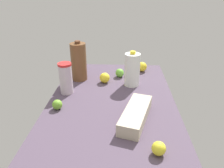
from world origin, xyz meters
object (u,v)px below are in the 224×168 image
tumbler_cup (66,78)px  lime_loose (57,105)px  egg_carton (136,114)px  chocolate_milk_jug (79,62)px  lemon_by_jug (159,148)px  lemon_near_front (105,78)px  milk_jug (132,70)px  lemon_far_back (142,67)px  lime_beside_bowl (120,73)px

tumbler_cup → lime_loose: size_ratio=3.58×
egg_carton → chocolate_milk_jug: (50.41, 38.60, 10.15)cm
lime_loose → lemon_by_jug: (-33.14, -51.98, 0.17)cm
chocolate_milk_jug → lemon_near_front: chocolate_milk_jug is taller
milk_jug → egg_carton: milk_jug is taller
lemon_far_back → lemon_near_front: 35.96cm
lemon_near_front → lemon_by_jug: bearing=-158.1°
lemon_near_front → chocolate_milk_jug: bearing=75.5°
chocolate_milk_jug → lime_loose: size_ratio=5.07×
milk_jug → lime_loose: (-33.96, 42.89, -8.50)cm
lemon_near_front → tumbler_cup: bearing=126.0°
egg_carton → lemon_by_jug: egg_carton is taller
milk_jug → lemon_far_back: milk_jug is taller
lemon_far_back → lime_beside_bowl: bearing=124.6°
chocolate_milk_jug → lemon_far_back: size_ratio=3.75×
lemon_by_jug → chocolate_milk_jug: bearing=32.1°
lemon_by_jug → lemon_near_front: (69.92, 28.12, 0.60)cm
lemon_far_back → tumbler_cup: bearing=127.6°
chocolate_milk_jug → lemon_far_back: chocolate_milk_jug is taller
chocolate_milk_jug → lime_beside_bowl: 31.59cm
egg_carton → chocolate_milk_jug: chocolate_milk_jug is taller
tumbler_cup → chocolate_milk_jug: bearing=-11.3°
tumbler_cup → lemon_near_front: size_ratio=2.81×
milk_jug → lime_beside_bowl: bearing=32.7°
milk_jug → lemon_near_front: 20.74cm
lime_loose → lemon_far_back: bearing=-41.1°
lemon_by_jug → lemon_near_front: 75.37cm
milk_jug → lime_loose: 55.36cm
milk_jug → lemon_by_jug: size_ratio=4.04×
egg_carton → lemon_by_jug: 25.76cm
chocolate_milk_jug → lemon_by_jug: chocolate_milk_jug is taller
milk_jug → tumbler_cup: bearing=108.4°
tumbler_cup → lemon_by_jug: tumbler_cup is taller
lime_loose → lime_beside_bowl: bearing=-36.0°
tumbler_cup → lime_loose: tumbler_cup is taller
tumbler_cup → lemon_near_front: 29.39cm
milk_jug → chocolate_milk_jug: bearing=78.5°
chocolate_milk_jug → lemon_near_front: 21.83cm
milk_jug → egg_carton: bearing=-179.0°
lime_beside_bowl → egg_carton: bearing=-170.6°
lemon_far_back → lime_beside_bowl: 21.27cm
chocolate_milk_jug → lime_beside_bowl: chocolate_milk_jug is taller
tumbler_cup → egg_carton: bearing=-123.8°
egg_carton → lemon_near_front: bearing=39.9°
egg_carton → lemon_near_front: 49.66cm
chocolate_milk_jug → lime_loose: 43.29cm
milk_jug → chocolate_milk_jug: chocolate_milk_jug is taller
lemon_far_back → lime_loose: size_ratio=1.35×
egg_carton → lime_beside_bowl: 56.82cm
tumbler_cup → egg_carton: size_ratio=0.61×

